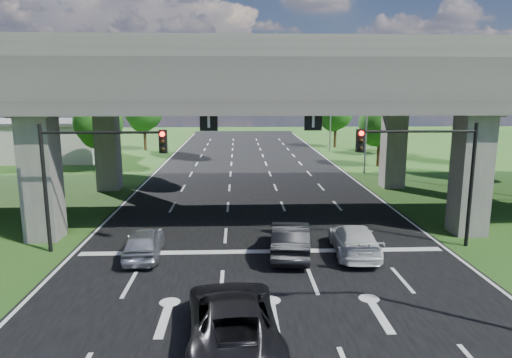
{
  "coord_description": "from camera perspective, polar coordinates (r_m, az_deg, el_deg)",
  "views": [
    {
      "loc": [
        -1.13,
        -16.86,
        7.43
      ],
      "look_at": [
        -0.17,
        6.86,
        2.86
      ],
      "focal_mm": 32.0,
      "sensor_mm": 36.0,
      "label": 1
    }
  ],
  "objects": [
    {
      "name": "ground",
      "position": [
        18.46,
        1.43,
        -12.83
      ],
      "size": [
        160.0,
        160.0,
        0.0
      ],
      "primitive_type": "plane",
      "color": "#234F19",
      "rests_on": "ground"
    },
    {
      "name": "road",
      "position": [
        27.89,
        0.09,
        -4.52
      ],
      "size": [
        18.0,
        120.0,
        0.03
      ],
      "primitive_type": "cube",
      "color": "black",
      "rests_on": "ground"
    },
    {
      "name": "overpass",
      "position": [
        28.89,
        -0.07,
        11.87
      ],
      "size": [
        80.0,
        15.0,
        10.0
      ],
      "color": "#34312F",
      "rests_on": "ground"
    },
    {
      "name": "warehouse",
      "position": [
        57.77,
        -27.88,
        4.24
      ],
      "size": [
        20.0,
        10.0,
        4.0
      ],
      "primitive_type": "cube",
      "color": "#9E9E99",
      "rests_on": "ground"
    },
    {
      "name": "signal_right",
      "position": [
        22.88,
        20.77,
        2.04
      ],
      "size": [
        5.76,
        0.54,
        6.0
      ],
      "color": "black",
      "rests_on": "ground"
    },
    {
      "name": "signal_left",
      "position": [
        22.09,
        -19.93,
        1.8
      ],
      "size": [
        5.76,
        0.54,
        6.0
      ],
      "color": "black",
      "rests_on": "ground"
    },
    {
      "name": "streetlight_far",
      "position": [
        42.41,
        13.19,
        8.48
      ],
      "size": [
        3.38,
        0.25,
        10.0
      ],
      "color": "gray",
      "rests_on": "ground"
    },
    {
      "name": "streetlight_beyond",
      "position": [
        57.98,
        8.97,
        9.2
      ],
      "size": [
        3.38,
        0.25,
        10.0
      ],
      "color": "gray",
      "rests_on": "ground"
    },
    {
      "name": "tree_left_near",
      "position": [
        44.82,
        -19.08,
        6.97
      ],
      "size": [
        4.5,
        4.5,
        7.8
      ],
      "color": "black",
      "rests_on": "ground"
    },
    {
      "name": "tree_left_mid",
      "position": [
        53.37,
        -19.7,
        6.77
      ],
      "size": [
        3.91,
        3.9,
        6.76
      ],
      "color": "black",
      "rests_on": "ground"
    },
    {
      "name": "tree_left_far",
      "position": [
        60.08,
        -13.81,
        8.4
      ],
      "size": [
        4.8,
        4.8,
        8.32
      ],
      "color": "black",
      "rests_on": "ground"
    },
    {
      "name": "tree_right_near",
      "position": [
        47.14,
        15.3,
        6.95
      ],
      "size": [
        4.2,
        4.2,
        7.28
      ],
      "color": "black",
      "rests_on": "ground"
    },
    {
      "name": "tree_right_mid",
      "position": [
        55.68,
        15.78,
        7.14
      ],
      "size": [
        3.91,
        3.9,
        6.76
      ],
      "color": "black",
      "rests_on": "ground"
    },
    {
      "name": "tree_right_far",
      "position": [
        62.33,
        10.0,
        8.33
      ],
      "size": [
        4.5,
        4.5,
        7.8
      ],
      "color": "black",
      "rests_on": "ground"
    },
    {
      "name": "car_silver",
      "position": [
        21.4,
        -13.82,
        -7.73
      ],
      "size": [
        1.85,
        4.08,
        1.36
      ],
      "primitive_type": "imported",
      "rotation": [
        0.0,
        0.0,
        3.2
      ],
      "color": "silver",
      "rests_on": "road"
    },
    {
      "name": "car_dark",
      "position": [
        21.07,
        4.3,
        -7.44
      ],
      "size": [
        2.16,
        4.89,
        1.56
      ],
      "primitive_type": "imported",
      "rotation": [
        0.0,
        0.0,
        3.03
      ],
      "color": "black",
      "rests_on": "road"
    },
    {
      "name": "car_white",
      "position": [
        21.64,
        12.17,
        -7.45
      ],
      "size": [
        2.2,
        4.79,
        1.36
      ],
      "primitive_type": "imported",
      "rotation": [
        0.0,
        0.0,
        3.08
      ],
      "color": "silver",
      "rests_on": "road"
    },
    {
      "name": "car_trailing",
      "position": [
        14.13,
        -2.93,
        -17.01
      ],
      "size": [
        3.01,
        5.84,
        1.58
      ],
      "primitive_type": "imported",
      "rotation": [
        0.0,
        0.0,
        3.21
      ],
      "color": "black",
      "rests_on": "road"
    }
  ]
}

